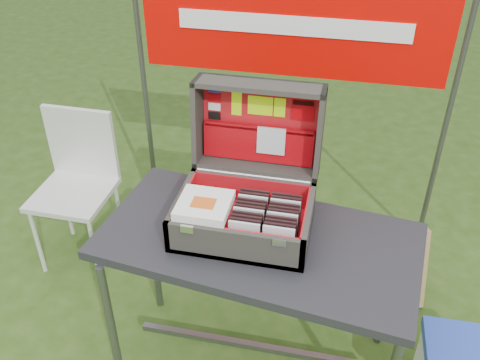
% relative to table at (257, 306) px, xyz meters
% --- Properties ---
extents(table, '(1.34, 0.79, 0.79)m').
position_rel_table_xyz_m(table, '(0.00, 0.00, 0.00)').
color(table, '#27282C').
rests_on(table, ground).
extents(table_top, '(1.34, 0.79, 0.04)m').
position_rel_table_xyz_m(table_top, '(0.00, 0.00, 0.38)').
color(table_top, '#27282C').
rests_on(table_top, ground).
extents(table_leg_fl, '(0.04, 0.04, 0.75)m').
position_rel_table_xyz_m(table_leg_fl, '(-0.57, -0.26, -0.02)').
color(table_leg_fl, '#59595B').
rests_on(table_leg_fl, ground).
extents(table_leg_bl, '(0.04, 0.04, 0.75)m').
position_rel_table_xyz_m(table_leg_bl, '(-0.57, 0.26, -0.02)').
color(table_leg_bl, '#59595B').
rests_on(table_leg_bl, ground).
extents(table_leg_br, '(0.04, 0.04, 0.75)m').
position_rel_table_xyz_m(table_leg_br, '(0.57, 0.26, -0.02)').
color(table_leg_br, '#59595B').
rests_on(table_leg_br, ground).
extents(table_brace, '(1.12, 0.03, 0.03)m').
position_rel_table_xyz_m(table_brace, '(0.00, 0.00, -0.28)').
color(table_brace, '#59595B').
rests_on(table_brace, ground).
extents(suitcase, '(0.53, 0.54, 0.52)m').
position_rel_table_xyz_m(suitcase, '(-0.07, 0.09, 0.65)').
color(suitcase, '#4F4B43').
rests_on(suitcase, table).
extents(suitcase_base_bottom, '(0.53, 0.38, 0.02)m').
position_rel_table_xyz_m(suitcase_base_bottom, '(-0.07, 0.03, 0.41)').
color(suitcase_base_bottom, '#4F4B43').
rests_on(suitcase_base_bottom, table_top).
extents(suitcase_base_wall_front, '(0.53, 0.02, 0.14)m').
position_rel_table_xyz_m(suitcase_base_wall_front, '(-0.07, -0.15, 0.47)').
color(suitcase_base_wall_front, '#4F4B43').
rests_on(suitcase_base_wall_front, table_top).
extents(suitcase_base_wall_back, '(0.53, 0.02, 0.14)m').
position_rel_table_xyz_m(suitcase_base_wall_back, '(-0.07, 0.21, 0.47)').
color(suitcase_base_wall_back, '#4F4B43').
rests_on(suitcase_base_wall_back, table_top).
extents(suitcase_base_wall_left, '(0.02, 0.38, 0.14)m').
position_rel_table_xyz_m(suitcase_base_wall_left, '(-0.32, 0.03, 0.47)').
color(suitcase_base_wall_left, '#4F4B43').
rests_on(suitcase_base_wall_left, table_top).
extents(suitcase_base_wall_right, '(0.02, 0.38, 0.14)m').
position_rel_table_xyz_m(suitcase_base_wall_right, '(0.19, 0.03, 0.47)').
color(suitcase_base_wall_right, '#4F4B43').
rests_on(suitcase_base_wall_right, table_top).
extents(suitcase_liner_floor, '(0.49, 0.34, 0.01)m').
position_rel_table_xyz_m(suitcase_liner_floor, '(-0.07, 0.03, 0.42)').
color(suitcase_liner_floor, red).
rests_on(suitcase_liner_floor, suitcase_base_bottom).
extents(suitcase_latch_left, '(0.05, 0.01, 0.03)m').
position_rel_table_xyz_m(suitcase_latch_left, '(-0.24, -0.16, 0.53)').
color(suitcase_latch_left, silver).
rests_on(suitcase_latch_left, suitcase_base_wall_front).
extents(suitcase_latch_right, '(0.05, 0.01, 0.03)m').
position_rel_table_xyz_m(suitcase_latch_right, '(0.10, -0.16, 0.53)').
color(suitcase_latch_right, silver).
rests_on(suitcase_latch_right, suitcase_base_wall_front).
extents(suitcase_hinge, '(0.48, 0.02, 0.02)m').
position_rel_table_xyz_m(suitcase_hinge, '(-0.07, 0.22, 0.54)').
color(suitcase_hinge, silver).
rests_on(suitcase_hinge, suitcase_base_wall_back).
extents(suitcase_lid_back, '(0.53, 0.06, 0.38)m').
position_rel_table_xyz_m(suitcase_lid_back, '(-0.07, 0.37, 0.72)').
color(suitcase_lid_back, '#4F4B43').
rests_on(suitcase_lid_back, suitcase_base_wall_back).
extents(suitcase_lid_rim_far, '(0.53, 0.14, 0.03)m').
position_rel_table_xyz_m(suitcase_lid_rim_far, '(-0.07, 0.32, 0.90)').
color(suitcase_lid_rim_far, '#4F4B43').
rests_on(suitcase_lid_rim_far, suitcase_lid_back).
extents(suitcase_lid_rim_near, '(0.53, 0.14, 0.03)m').
position_rel_table_xyz_m(suitcase_lid_rim_near, '(-0.07, 0.29, 0.54)').
color(suitcase_lid_rim_near, '#4F4B43').
rests_on(suitcase_lid_rim_near, suitcase_lid_back).
extents(suitcase_lid_rim_left, '(0.02, 0.18, 0.39)m').
position_rel_table_xyz_m(suitcase_lid_rim_left, '(-0.32, 0.31, 0.72)').
color(suitcase_lid_rim_left, '#4F4B43').
rests_on(suitcase_lid_rim_left, suitcase_lid_back).
extents(suitcase_lid_rim_right, '(0.02, 0.18, 0.39)m').
position_rel_table_xyz_m(suitcase_lid_rim_right, '(0.19, 0.31, 0.72)').
color(suitcase_lid_rim_right, '#4F4B43').
rests_on(suitcase_lid_rim_right, suitcase_lid_back).
extents(suitcase_lid_liner, '(0.49, 0.04, 0.34)m').
position_rel_table_xyz_m(suitcase_lid_liner, '(-0.07, 0.35, 0.72)').
color(suitcase_lid_liner, red).
rests_on(suitcase_lid_liner, suitcase_lid_back).
extents(suitcase_liner_wall_front, '(0.49, 0.01, 0.12)m').
position_rel_table_xyz_m(suitcase_liner_wall_front, '(-0.07, -0.14, 0.48)').
color(suitcase_liner_wall_front, red).
rests_on(suitcase_liner_wall_front, suitcase_base_bottom).
extents(suitcase_liner_wall_back, '(0.49, 0.01, 0.12)m').
position_rel_table_xyz_m(suitcase_liner_wall_back, '(-0.07, 0.19, 0.48)').
color(suitcase_liner_wall_back, red).
rests_on(suitcase_liner_wall_back, suitcase_base_bottom).
extents(suitcase_liner_wall_left, '(0.01, 0.34, 0.12)m').
position_rel_table_xyz_m(suitcase_liner_wall_left, '(-0.31, 0.03, 0.48)').
color(suitcase_liner_wall_left, red).
rests_on(suitcase_liner_wall_left, suitcase_base_bottom).
extents(suitcase_liner_wall_right, '(0.01, 0.34, 0.12)m').
position_rel_table_xyz_m(suitcase_liner_wall_right, '(0.18, 0.03, 0.48)').
color(suitcase_liner_wall_right, red).
rests_on(suitcase_liner_wall_right, suitcase_base_bottom).
extents(suitcase_lid_pocket, '(0.47, 0.05, 0.16)m').
position_rel_table_xyz_m(suitcase_lid_pocket, '(-0.07, 0.33, 0.63)').
color(suitcase_lid_pocket, '#A4060D').
rests_on(suitcase_lid_pocket, suitcase_lid_liner).
extents(suitcase_pocket_edge, '(0.46, 0.02, 0.02)m').
position_rel_table_xyz_m(suitcase_pocket_edge, '(-0.07, 0.33, 0.71)').
color(suitcase_pocket_edge, '#A4060D').
rests_on(suitcase_pocket_edge, suitcase_lid_pocket).
extents(suitcase_pocket_cd, '(0.12, 0.02, 0.12)m').
position_rel_table_xyz_m(suitcase_pocket_cd, '(-0.01, 0.31, 0.66)').
color(suitcase_pocket_cd, silver).
rests_on(suitcase_pocket_cd, suitcase_lid_pocket).
extents(lid_sticker_cc_a, '(0.05, 0.01, 0.03)m').
position_rel_table_xyz_m(lid_sticker_cc_a, '(-0.26, 0.36, 0.85)').
color(lid_sticker_cc_a, '#1933B2').
rests_on(lid_sticker_cc_a, suitcase_lid_liner).
extents(lid_sticker_cc_b, '(0.05, 0.01, 0.03)m').
position_rel_table_xyz_m(lid_sticker_cc_b, '(-0.26, 0.36, 0.81)').
color(lid_sticker_cc_b, '#B70209').
rests_on(lid_sticker_cc_b, suitcase_lid_liner).
extents(lid_sticker_cc_c, '(0.05, 0.01, 0.03)m').
position_rel_table_xyz_m(lid_sticker_cc_c, '(-0.26, 0.35, 0.77)').
color(lid_sticker_cc_c, white).
rests_on(lid_sticker_cc_c, suitcase_lid_liner).
extents(lid_sticker_cc_d, '(0.05, 0.01, 0.03)m').
position_rel_table_xyz_m(lid_sticker_cc_d, '(-0.26, 0.35, 0.73)').
color(lid_sticker_cc_d, black).
rests_on(lid_sticker_cc_d, suitcase_lid_liner).
extents(lid_card_neon_tall, '(0.04, 0.01, 0.10)m').
position_rel_table_xyz_m(lid_card_neon_tall, '(-0.17, 0.35, 0.80)').
color(lid_card_neon_tall, '#BAEE09').
rests_on(lid_card_neon_tall, suitcase_lid_liner).
extents(lid_card_neon_main, '(0.11, 0.01, 0.08)m').
position_rel_table_xyz_m(lid_card_neon_main, '(-0.07, 0.35, 0.80)').
color(lid_card_neon_main, '#BAEE09').
rests_on(lid_card_neon_main, suitcase_lid_liner).
extents(lid_card_neon_small, '(0.05, 0.01, 0.08)m').
position_rel_table_xyz_m(lid_card_neon_small, '(0.01, 0.35, 0.80)').
color(lid_card_neon_small, '#BAEE09').
rests_on(lid_card_neon_small, suitcase_lid_liner).
extents(lid_sticker_band, '(0.10, 0.01, 0.10)m').
position_rel_table_xyz_m(lid_sticker_band, '(0.11, 0.35, 0.80)').
color(lid_sticker_band, '#B70209').
rests_on(lid_sticker_band, suitcase_lid_liner).
extents(lid_sticker_band_bar, '(0.09, 0.00, 0.02)m').
position_rel_table_xyz_m(lid_sticker_band_bar, '(0.11, 0.36, 0.83)').
color(lid_sticker_band_bar, black).
rests_on(lid_sticker_band_bar, suitcase_lid_liner).
extents(cd_left_0, '(0.12, 0.01, 0.14)m').
position_rel_table_xyz_m(cd_left_0, '(-0.03, -0.12, 0.49)').
color(cd_left_0, silver).
rests_on(cd_left_0, suitcase_liner_floor).
extents(cd_left_1, '(0.12, 0.01, 0.14)m').
position_rel_table_xyz_m(cd_left_1, '(-0.03, -0.10, 0.49)').
color(cd_left_1, black).
rests_on(cd_left_1, suitcase_liner_floor).
extents(cd_left_2, '(0.12, 0.01, 0.14)m').
position_rel_table_xyz_m(cd_left_2, '(-0.03, -0.08, 0.49)').
color(cd_left_2, black).
rests_on(cd_left_2, suitcase_liner_floor).
extents(cd_left_3, '(0.12, 0.01, 0.14)m').
position_rel_table_xyz_m(cd_left_3, '(-0.03, -0.06, 0.49)').
color(cd_left_3, black).
rests_on(cd_left_3, suitcase_liner_floor).
extents(cd_left_4, '(0.12, 0.01, 0.14)m').
position_rel_table_xyz_m(cd_left_4, '(-0.03, -0.03, 0.49)').
color(cd_left_4, silver).
rests_on(cd_left_4, suitcase_liner_floor).
extents(cd_left_5, '(0.12, 0.01, 0.14)m').
position_rel_table_xyz_m(cd_left_5, '(-0.03, -0.01, 0.49)').
color(cd_left_5, black).
rests_on(cd_left_5, suitcase_liner_floor).
extents(cd_left_6, '(0.12, 0.01, 0.14)m').
position_rel_table_xyz_m(cd_left_6, '(-0.03, 0.01, 0.49)').
color(cd_left_6, black).
rests_on(cd_left_6, suitcase_liner_floor).
extents(cd_left_7, '(0.12, 0.01, 0.14)m').
position_rel_table_xyz_m(cd_left_7, '(-0.03, 0.03, 0.49)').
color(cd_left_7, black).
rests_on(cd_left_7, suitcase_liner_floor).
extents(cd_left_8, '(0.12, 0.01, 0.14)m').
position_rel_table_xyz_m(cd_left_8, '(-0.03, 0.05, 0.49)').
color(cd_left_8, silver).
rests_on(cd_left_8, suitcase_liner_floor).
extents(cd_left_9, '(0.12, 0.01, 0.14)m').
position_rel_table_xyz_m(cd_left_9, '(-0.03, 0.07, 0.49)').
color(cd_left_9, black).
rests_on(cd_left_9, suitcase_liner_floor).
extents(cd_left_10, '(0.12, 0.01, 0.14)m').
position_rel_table_xyz_m(cd_left_10, '(-0.03, 0.09, 0.49)').
color(cd_left_10, black).
rests_on(cd_left_10, suitcase_liner_floor).
extents(cd_right_0, '(0.12, 0.01, 0.14)m').
position_rel_table_xyz_m(cd_right_0, '(0.09, -0.12, 0.49)').
color(cd_right_0, silver).
rests_on(cd_right_0, suitcase_liner_floor).
extents(cd_right_1, '(0.12, 0.01, 0.14)m').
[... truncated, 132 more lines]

